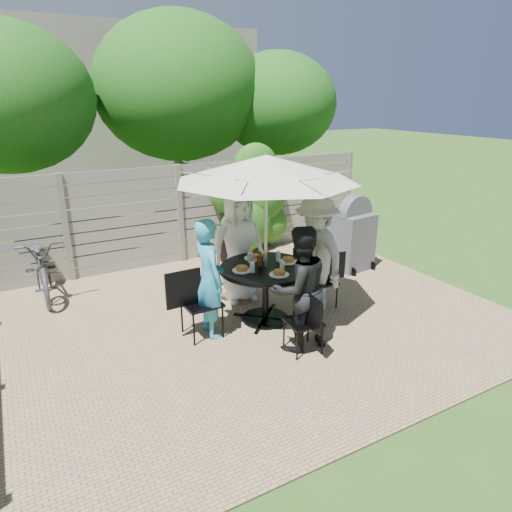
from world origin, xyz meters
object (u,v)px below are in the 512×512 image
glass_back (250,257)px  chair_back (235,280)px  patio_table (265,283)px  umbrella (266,168)px  chair_right (322,291)px  glass_right (278,256)px  plate_right (288,260)px  chair_front (304,334)px  chair_left (201,316)px  coffee_cup (264,256)px  plate_left (242,269)px  syrup_jug (260,260)px  person_right (316,254)px  plate_front (279,273)px  glass_front (282,266)px  glass_left (252,267)px  person_back (239,246)px  plate_back (253,257)px  person_front (299,289)px  bbq_grill (353,236)px  bicycle (42,265)px

glass_back → chair_back: bearing=80.7°
patio_table → umbrella: size_ratio=0.52×
chair_right → glass_right: (-0.70, 0.12, 0.64)m
chair_back → plate_right: 1.18m
umbrella → chair_front: umbrella is taller
chair_left → chair_front: (0.95, -0.98, -0.04)m
chair_right → coffee_cup: coffee_cup is taller
chair_left → chair_right: size_ratio=1.18×
plate_left → glass_back: 0.37m
syrup_jug → coffee_cup: bearing=45.7°
chair_back → person_right: 1.40m
plate_front → glass_front: glass_front is taller
chair_back → glass_left: (-0.28, -1.07, 0.62)m
chair_right → chair_front: bearing=49.1°
patio_table → chair_back: bearing=89.1°
plate_right → syrup_jug: (-0.42, 0.06, 0.06)m
person_back → coffee_cup: (0.09, -0.61, 0.01)m
plate_front → chair_right: bearing=19.4°
chair_front → glass_left: 1.10m
person_right → plate_back: bearing=-113.4°
person_right → plate_left: person_right is taller
chair_left → person_right: size_ratio=0.57×
person_front → glass_left: size_ratio=11.39×
plate_back → plate_left: (-0.37, -0.35, 0.00)m
patio_table → plate_back: size_ratio=4.88×
plate_back → glass_left: glass_left is taller
glass_front → umbrella: bearing=111.0°
umbrella → chair_right: size_ratio=2.94×
coffee_cup → chair_back: bearing=96.8°
person_back → glass_right: bearing=-70.3°
glass_back → glass_right: 0.40m
bbq_grill → glass_right: bearing=-165.0°
plate_right → plate_left: bearing=179.0°
person_front → plate_left: (-0.35, 0.84, 0.05)m
person_back → syrup_jug: person_back is taller
chair_back → person_right: person_right is taller
plate_right → umbrella: bearing=179.0°
plate_front → glass_back: (-0.09, 0.62, 0.05)m
umbrella → person_right: bearing=-1.0°
person_right → syrup_jug: size_ratio=10.75×
plate_back → glass_front: 0.63m
glass_back → bbq_grill: (2.50, 0.73, -0.26)m
person_front → glass_right: bearing=-105.5°
chair_back → coffee_cup: size_ratio=7.54×
chair_back → person_front: person_front is taller
patio_table → glass_back: size_ratio=9.07×
person_front → plate_right: 0.91m
chair_right → glass_back: 1.27m
umbrella → person_right: umbrella is taller
syrup_jug → bicycle: size_ratio=0.08×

